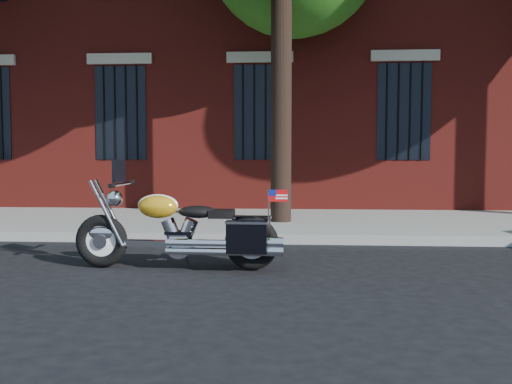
{
  "coord_description": "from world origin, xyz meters",
  "views": [
    {
      "loc": [
        0.74,
        -7.05,
        1.36
      ],
      "look_at": [
        0.21,
        0.8,
        0.81
      ],
      "focal_mm": 40.0,
      "sensor_mm": 36.0,
      "label": 1
    }
  ],
  "objects": [
    {
      "name": "ground",
      "position": [
        0.0,
        0.0,
        0.0
      ],
      "size": [
        120.0,
        120.0,
        0.0
      ],
      "primitive_type": "plane",
      "color": "black",
      "rests_on": "ground"
    },
    {
      "name": "motorcycle",
      "position": [
        -0.51,
        -0.57,
        0.43
      ],
      "size": [
        2.51,
        0.73,
        1.27
      ],
      "rotation": [
        0.0,
        0.0,
        -0.03
      ],
      "color": "black",
      "rests_on": "ground"
    },
    {
      "name": "curb",
      "position": [
        0.0,
        1.38,
        0.07
      ],
      "size": [
        40.0,
        0.16,
        0.15
      ],
      "primitive_type": "cube",
      "color": "gray",
      "rests_on": "ground"
    },
    {
      "name": "sidewalk",
      "position": [
        0.0,
        3.26,
        0.07
      ],
      "size": [
        40.0,
        3.6,
        0.15
      ],
      "primitive_type": "cube",
      "color": "gray",
      "rests_on": "ground"
    }
  ]
}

